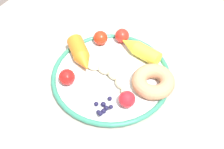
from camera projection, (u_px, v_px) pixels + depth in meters
name	position (u px, v px, depth m)	size (l,w,h in m)	color
dining_table	(120.00, 102.00, 0.86)	(1.18, 0.93, 0.71)	#9B968C
plate	(112.00, 75.00, 0.81)	(0.29, 0.29, 0.02)	silver
banana	(112.00, 76.00, 0.79)	(0.07, 0.15, 0.03)	beige
carrot_orange	(81.00, 54.00, 0.82)	(0.10, 0.11, 0.04)	orange
carrot_yellow	(139.00, 50.00, 0.84)	(0.05, 0.12, 0.04)	yellow
donut	(153.00, 81.00, 0.77)	(0.10, 0.10, 0.04)	tan
blueberry_pile	(104.00, 107.00, 0.73)	(0.06, 0.05, 0.02)	#191638
tomato_near	(100.00, 38.00, 0.86)	(0.04, 0.04, 0.04)	red
tomato_mid	(67.00, 77.00, 0.78)	(0.04, 0.04, 0.04)	red
tomato_far	(127.00, 99.00, 0.73)	(0.04, 0.04, 0.04)	red
tomato_extra	(122.00, 36.00, 0.87)	(0.04, 0.04, 0.04)	red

